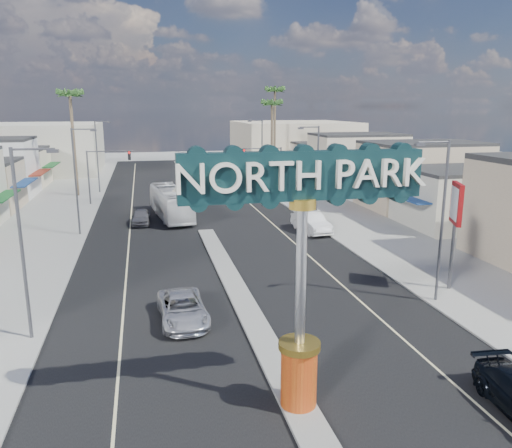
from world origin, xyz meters
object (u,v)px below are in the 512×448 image
car_parked_left (141,217)px  car_parked_right (311,222)px  streetlight_l_near (24,235)px  palm_right_far (275,95)px  city_bus (171,203)px  streetlight_r_mid (316,169)px  traffic_signal_right (266,162)px  bank_pylon_sign (456,210)px  palm_right_mid (272,107)px  streetlight_l_mid (77,176)px  palm_left_far (70,99)px  streetlight_r_near (440,214)px  suv_left (183,308)px  traffic_signal_left (105,166)px  streetlight_l_far (98,153)px  gateway_sign (302,252)px  streetlight_r_far (261,150)px

car_parked_left → car_parked_right: bearing=-21.0°
streetlight_l_near → palm_right_far: palm_right_far is taller
city_bus → palm_right_far: bearing=49.3°
car_parked_left → streetlight_r_mid: bearing=-8.6°
traffic_signal_right → bank_pylon_sign: bearing=-84.4°
car_parked_left → palm_right_mid: bearing=53.6°
streetlight_l_mid → palm_left_far: size_ratio=0.69×
streetlight_r_near → palm_left_far: size_ratio=0.69×
bank_pylon_sign → city_bus: bearing=143.3°
streetlight_r_near → suv_left: size_ratio=1.81×
palm_right_mid → car_parked_left: size_ratio=2.98×
palm_right_far → streetlight_r_near: bearing=-95.0°
traffic_signal_left → streetlight_r_mid: bearing=-35.5°
palm_right_far → city_bus: (-17.59, -26.63, -10.89)m
streetlight_r_near → palm_left_far: palm_left_far is taller
streetlight_l_far → city_bus: (7.84, -16.63, -3.57)m
streetlight_l_near → streetlight_r_near: same height
car_parked_right → bank_pylon_sign: (3.38, -15.37, 4.06)m
streetlight_l_far → car_parked_right: (19.43, -25.18, -4.21)m
traffic_signal_left → suv_left: 34.16m
suv_left → car_parked_left: 22.73m
traffic_signal_right → palm_right_far: bearing=72.1°
traffic_signal_left → suv_left: size_ratio=1.20×
traffic_signal_right → suv_left: (-12.66, -33.49, -3.58)m
gateway_sign → traffic_signal_right: gateway_sign is taller
streetlight_r_far → bank_pylon_sign: size_ratio=1.42×
car_parked_left → gateway_sign: bearing=-77.4°
traffic_signal_left → bank_pylon_sign: bearing=-56.5°
streetlight_l_mid → streetlight_r_mid: bearing=0.0°
streetlight_r_mid → palm_right_mid: palm_right_mid is taller
palm_right_mid → palm_right_far: (2.00, 6.00, 1.78)m
palm_right_mid → streetlight_l_near: bearing=-117.0°
car_parked_left → city_bus: bearing=40.0°
palm_right_mid → suv_left: size_ratio=2.43×
streetlight_r_far → car_parked_left: size_ratio=2.22×
traffic_signal_left → streetlight_l_near: streetlight_l_near is taller
traffic_signal_right → streetlight_l_far: bearing=157.8°
gateway_sign → traffic_signal_right: size_ratio=1.53×
streetlight_l_far → streetlight_r_far: size_ratio=1.00×
gateway_sign → streetlight_r_near: size_ratio=1.02×
streetlight_l_near → streetlight_r_mid: 28.90m
palm_right_mid → car_parked_right: bearing=-97.8°
streetlight_l_near → streetlight_l_far: same height
suv_left → car_parked_right: bearing=50.0°
car_parked_right → bank_pylon_sign: 16.26m
suv_left → car_parked_left: same height
traffic_signal_right → palm_left_far: palm_left_far is taller
streetlight_r_near → car_parked_right: size_ratio=1.73×
palm_right_far → traffic_signal_left: bearing=-143.3°
palm_left_far → city_bus: 20.55m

